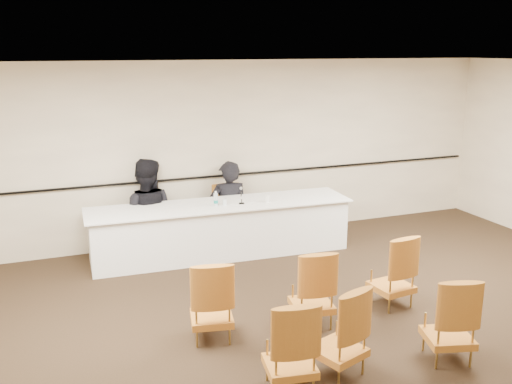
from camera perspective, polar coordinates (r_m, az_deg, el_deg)
floor at (r=6.58m, az=8.10°, el=-14.94°), size 10.00×10.00×0.00m
ceiling at (r=5.75m, az=9.16°, el=12.16°), size 10.00×10.00×0.00m
wall_back at (r=9.57m, az=-3.35°, el=4.05°), size 10.00×0.04×3.00m
wall_rail at (r=9.61m, az=-3.24°, el=1.67°), size 9.80×0.04×0.03m
panel_table at (r=9.01m, az=-3.52°, el=-3.74°), size 4.17×1.13×0.83m
panelist_main at (r=9.62m, az=-2.73°, el=-2.28°), size 0.73×0.53×1.85m
panelist_main_chair at (r=9.61m, az=-2.73°, el=-2.17°), size 0.52×0.52×0.95m
panelist_second at (r=9.33m, az=-10.90°, el=-2.54°), size 1.13×1.00×1.93m
panelist_second_chair at (r=9.35m, az=-10.88°, el=-2.90°), size 0.52×0.52×0.95m
papers at (r=8.92m, az=-1.52°, el=-1.11°), size 0.37×0.34×0.00m
microphone at (r=8.84m, az=-1.45°, el=-0.44°), size 0.14×0.19×0.25m
water_bottle at (r=8.77m, az=-4.05°, el=-0.65°), size 0.08×0.08×0.23m
drinking_glass at (r=8.80m, az=-3.13°, el=-1.01°), size 0.07×0.07×0.10m
coffee_cup at (r=8.96m, az=1.12°, el=-0.67°), size 0.09×0.09×0.12m
aud_chair_front_left at (r=6.46m, az=-4.50°, el=-10.66°), size 0.59×0.59×0.95m
aud_chair_front_mid at (r=6.78m, az=5.62°, el=-9.45°), size 0.57×0.57×0.95m
aud_chair_front_right at (r=7.43m, az=13.47°, el=-7.60°), size 0.55×0.55×0.95m
aud_chair_back_left at (r=5.57m, az=3.43°, el=-14.97°), size 0.57×0.57×0.95m
aud_chair_back_mid at (r=5.86m, az=8.27°, el=-13.51°), size 0.63×0.63×0.95m
aud_chair_back_right at (r=6.37m, az=18.77°, el=-11.81°), size 0.62×0.62×0.95m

